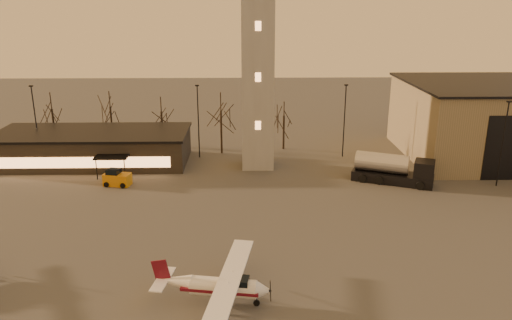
# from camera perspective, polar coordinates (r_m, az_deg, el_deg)

# --- Properties ---
(ground) EXTENTS (220.00, 220.00, 0.00)m
(ground) POSITION_cam_1_polar(r_m,az_deg,el_deg) (38.60, 1.27, -14.84)
(ground) COLOR #403D3B
(ground) RESTS_ON ground
(control_tower) EXTENTS (6.80, 6.80, 32.60)m
(control_tower) POSITION_cam_1_polar(r_m,az_deg,el_deg) (62.69, 0.20, 13.63)
(control_tower) COLOR gray
(control_tower) RESTS_ON ground
(terminal) EXTENTS (25.40, 12.20, 4.30)m
(terminal) POSITION_cam_1_polar(r_m,az_deg,el_deg) (70.18, -18.12, 1.42)
(terminal) COLOR black
(terminal) RESTS_ON ground
(light_poles) EXTENTS (58.50, 12.25, 10.14)m
(light_poles) POSITION_cam_1_polar(r_m,az_deg,el_deg) (65.38, 0.61, 4.10)
(light_poles) COLOR black
(light_poles) RESTS_ON ground
(tree_row) EXTENTS (37.20, 9.20, 8.80)m
(tree_row) POSITION_cam_1_polar(r_m,az_deg,el_deg) (74.20, -10.68, 5.85)
(tree_row) COLOR black
(tree_row) RESTS_ON ground
(cessna_front) EXTENTS (9.17, 11.55, 3.17)m
(cessna_front) POSITION_cam_1_polar(r_m,az_deg,el_deg) (36.86, -3.52, -14.60)
(cessna_front) COLOR white
(cessna_front) RESTS_ON ground
(fuel_truck) EXTENTS (9.69, 6.09, 3.48)m
(fuel_truck) POSITION_cam_1_polar(r_m,az_deg,el_deg) (61.74, 15.32, -1.27)
(fuel_truck) COLOR black
(fuel_truck) RESTS_ON ground
(service_cart) EXTENTS (3.30, 2.41, 1.93)m
(service_cart) POSITION_cam_1_polar(r_m,az_deg,el_deg) (61.10, -15.61, -2.12)
(service_cart) COLOR #C5780B
(service_cart) RESTS_ON ground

